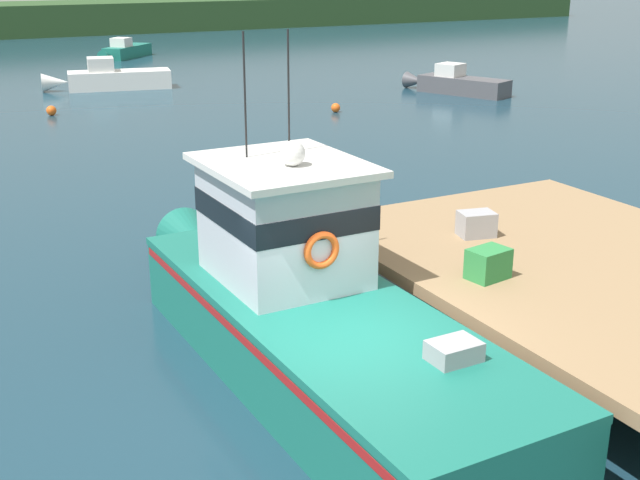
{
  "coord_description": "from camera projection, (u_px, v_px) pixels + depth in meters",
  "views": [
    {
      "loc": [
        -4.74,
        -8.5,
        5.76
      ],
      "look_at": [
        1.2,
        2.73,
        1.4
      ],
      "focal_mm": 46.16,
      "sensor_mm": 36.0,
      "label": 1
    }
  ],
  "objects": [
    {
      "name": "crate_single_far",
      "position": [
        476.0,
        224.0,
        14.2
      ],
      "size": [
        0.69,
        0.57,
        0.43
      ],
      "primitive_type": "cube",
      "rotation": [
        0.0,
        0.0,
        -0.23
      ],
      "color": "#9E9EA3",
      "rests_on": "dock"
    },
    {
      "name": "mooring_buoy_outer",
      "position": [
        336.0,
        108.0,
        32.4
      ],
      "size": [
        0.36,
        0.36,
        0.36
      ],
      "primitive_type": "sphere",
      "color": "#EA5B19",
      "rests_on": "ground"
    },
    {
      "name": "moored_boat_far_left",
      "position": [
        456.0,
        83.0,
        36.84
      ],
      "size": [
        2.87,
        5.15,
        1.31
      ],
      "color": "#4C4C51",
      "rests_on": "ground"
    },
    {
      "name": "mooring_buoy_channel_marker",
      "position": [
        51.0,
        111.0,
        31.74
      ],
      "size": [
        0.38,
        0.38,
        0.38
      ],
      "primitive_type": "sphere",
      "color": "#EA5B19",
      "rests_on": "ground"
    },
    {
      "name": "crate_stack_mid_dock",
      "position": [
        488.0,
        264.0,
        12.3
      ],
      "size": [
        0.66,
        0.53,
        0.47
      ],
      "primitive_type": "cube",
      "rotation": [
        0.0,
        0.0,
        0.16
      ],
      "color": "#2D8442",
      "rests_on": "dock"
    },
    {
      "name": "main_fishing_boat",
      "position": [
        305.0,
        305.0,
        11.92
      ],
      "size": [
        2.68,
        9.83,
        4.8
      ],
      "color": "#196B5B",
      "rests_on": "ground"
    },
    {
      "name": "ground_plane",
      "position": [
        336.0,
        410.0,
        11.08
      ],
      "size": [
        200.0,
        200.0,
        0.0
      ],
      "primitive_type": "plane",
      "color": "#193847"
    },
    {
      "name": "moored_boat_outer_mooring",
      "position": [
        125.0,
        51.0,
        49.97
      ],
      "size": [
        4.12,
        4.15,
        1.24
      ],
      "color": "#196B5B",
      "rests_on": "ground"
    },
    {
      "name": "moored_boat_near_channel",
      "position": [
        110.0,
        78.0,
        38.0
      ],
      "size": [
        5.87,
        2.33,
        1.46
      ],
      "color": "white",
      "rests_on": "ground"
    },
    {
      "name": "dock",
      "position": [
        605.0,
        275.0,
        12.85
      ],
      "size": [
        6.0,
        9.0,
        1.2
      ],
      "color": "#4C3D2D",
      "rests_on": "ground"
    }
  ]
}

